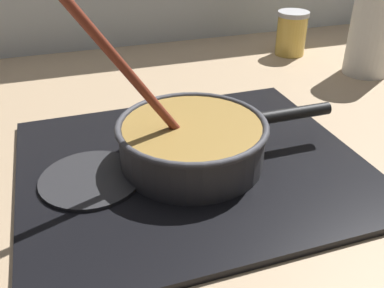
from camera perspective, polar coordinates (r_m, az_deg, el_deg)
The scene contains 7 objects.
ground at distance 0.68m, azimuth 4.48°, elevation -8.20°, with size 2.40×1.60×0.04m, color #9E8466.
hob_plate at distance 0.72m, azimuth -0.00°, elevation -2.78°, with size 0.56×0.48×0.01m, color black.
burner_ring at distance 0.72m, azimuth 0.00°, elevation -2.11°, with size 0.16×0.16×0.01m, color #592D0C.
spare_burner at distance 0.69m, azimuth -13.28°, elevation -4.50°, with size 0.16×0.16×0.01m, color #262628.
cooking_pan at distance 0.70m, azimuth 0.06°, elevation 0.43°, with size 0.44×0.25×0.30m.
condiment_jar at distance 1.27m, azimuth 13.06°, elevation 14.15°, with size 0.09×0.09×0.12m.
paper_towel_roll at distance 1.17m, azimuth 23.02°, elevation 14.33°, with size 0.11×0.11×0.25m, color white.
Camera 1 is at (-0.22, -0.48, 0.40)m, focal length 40.17 mm.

